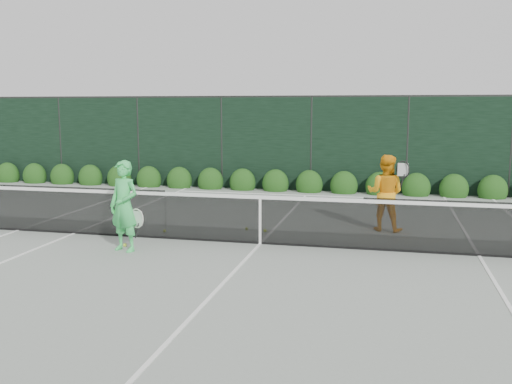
# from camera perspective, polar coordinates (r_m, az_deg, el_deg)

# --- Properties ---
(ground) EXTENTS (80.00, 80.00, 0.00)m
(ground) POSITION_cam_1_polar(r_m,az_deg,el_deg) (11.40, 0.42, -5.22)
(ground) COLOR gray
(ground) RESTS_ON ground
(tennis_net) EXTENTS (12.90, 0.10, 1.07)m
(tennis_net) POSITION_cam_1_polar(r_m,az_deg,el_deg) (11.29, 0.30, -2.60)
(tennis_net) COLOR black
(tennis_net) RESTS_ON ground
(player_woman) EXTENTS (0.72, 0.57, 1.72)m
(player_woman) POSITION_cam_1_polar(r_m,az_deg,el_deg) (11.00, -13.04, -1.38)
(player_woman) COLOR #3FD764
(player_woman) RESTS_ON ground
(player_man) EXTENTS (0.96, 0.80, 1.68)m
(player_man) POSITION_cam_1_polar(r_m,az_deg,el_deg) (12.79, 12.81, -0.08)
(player_man) COLOR #FFA815
(player_man) RESTS_ON ground
(court_lines) EXTENTS (11.03, 23.83, 0.01)m
(court_lines) POSITION_cam_1_polar(r_m,az_deg,el_deg) (11.40, 0.42, -5.19)
(court_lines) COLOR white
(court_lines) RESTS_ON ground
(windscreen_fence) EXTENTS (32.00, 21.07, 3.06)m
(windscreen_fence) POSITION_cam_1_polar(r_m,az_deg,el_deg) (8.53, -3.56, 0.45)
(windscreen_fence) COLOR black
(windscreen_fence) RESTS_ON ground
(hedge_row) EXTENTS (31.66, 0.65, 0.94)m
(hedge_row) POSITION_cam_1_polar(r_m,az_deg,el_deg) (18.28, 5.34, 0.73)
(hedge_row) COLOR #17390F
(hedge_row) RESTS_ON ground
(tennis_balls) EXTENTS (2.46, 2.06, 0.07)m
(tennis_balls) POSITION_cam_1_polar(r_m,az_deg,el_deg) (12.23, -5.38, -4.14)
(tennis_balls) COLOR #D3F035
(tennis_balls) RESTS_ON ground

